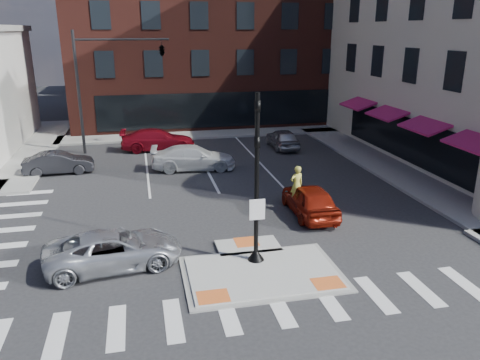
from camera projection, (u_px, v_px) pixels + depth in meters
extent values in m
plane|color=#28282B|center=(259.00, 268.00, 16.52)|extent=(120.00, 120.00, 0.00)
cube|color=gray|center=(262.00, 274.00, 16.05)|extent=(5.40, 3.60, 0.06)
cube|color=#A8A8A3|center=(262.00, 273.00, 16.04)|extent=(5.00, 3.20, 0.12)
cube|color=#A8A8A3|center=(248.00, 247.00, 17.99)|extent=(2.40, 1.40, 0.12)
cube|color=orange|center=(213.00, 296.00, 14.51)|extent=(1.00, 0.80, 0.01)
cube|color=orange|center=(328.00, 283.00, 15.29)|extent=(1.00, 0.80, 0.01)
cube|color=orange|center=(246.00, 242.00, 18.25)|extent=(0.90, 0.90, 0.01)
cube|color=gray|center=(36.00, 148.00, 32.84)|extent=(3.00, 20.00, 0.15)
cube|color=gray|center=(391.00, 169.00, 27.99)|extent=(3.00, 24.00, 0.15)
cube|color=gray|center=(226.00, 133.00, 37.55)|extent=(26.00, 3.00, 0.15)
cube|color=#4E1F18|center=(206.00, 35.00, 44.56)|extent=(24.00, 18.00, 15.00)
cube|color=black|center=(224.00, 110.00, 37.95)|extent=(20.00, 0.12, 2.80)
cube|color=black|center=(412.00, 141.00, 27.74)|extent=(0.12, 16.00, 2.60)
cube|color=#C21965|center=(474.00, 142.00, 21.60)|extent=(1.46, 3.00, 0.58)
cube|color=#C21965|center=(404.00, 119.00, 27.18)|extent=(1.46, 3.00, 0.58)
cube|color=#C21965|center=(358.00, 104.00, 32.75)|extent=(1.46, 3.00, 0.58)
cube|color=slate|center=(133.00, 53.00, 62.49)|extent=(10.00, 12.00, 10.00)
cube|color=brown|center=(225.00, 44.00, 66.69)|extent=(12.00, 12.00, 12.00)
cone|color=black|center=(256.00, 254.00, 16.79)|extent=(0.60, 0.60, 0.45)
cylinder|color=black|center=(257.00, 178.00, 15.91)|extent=(0.16, 0.16, 5.80)
cube|color=white|center=(257.00, 210.00, 16.13)|extent=(0.55, 0.04, 0.75)
imported|color=black|center=(257.00, 117.00, 15.26)|extent=(0.18, 0.22, 1.10)
imported|color=black|center=(257.00, 153.00, 15.63)|extent=(0.18, 0.22, 1.10)
cylinder|color=black|center=(79.00, 94.00, 30.49)|extent=(0.20, 0.20, 8.00)
cylinder|color=black|center=(122.00, 39.00, 30.05)|extent=(6.00, 0.14, 0.14)
imported|color=black|center=(162.00, 49.00, 30.74)|extent=(0.48, 2.24, 0.90)
imported|color=silver|center=(114.00, 249.00, 16.42)|extent=(4.99, 2.79, 1.32)
imported|color=maroon|center=(310.00, 200.00, 21.04)|extent=(1.79, 4.24, 1.43)
imported|color=white|center=(193.00, 158.00, 27.90)|extent=(5.13, 2.52, 1.44)
imported|color=#242529|center=(59.00, 163.00, 27.11)|extent=(3.98, 1.60, 1.28)
imported|color=#A5A6AC|center=(283.00, 138.00, 32.94)|extent=(1.63, 4.02, 1.37)
imported|color=maroon|center=(158.00, 140.00, 32.39)|extent=(5.11, 2.26, 1.46)
imported|color=#3F3F44|center=(296.00, 203.00, 21.42)|extent=(0.97, 1.83, 0.92)
imported|color=gold|center=(297.00, 185.00, 21.15)|extent=(0.72, 0.55, 1.75)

